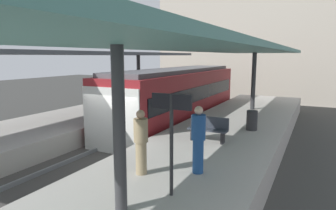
{
  "coord_description": "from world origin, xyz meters",
  "views": [
    {
      "loc": [
        7.05,
        -9.29,
        3.97
      ],
      "look_at": [
        0.25,
        4.11,
        1.5
      ],
      "focal_mm": 31.8,
      "sensor_mm": 36.0,
      "label": 1
    }
  ],
  "objects_px": {
    "passenger_near_bench": "(141,141)",
    "passenger_mid_platform": "(198,139)",
    "platform_bench": "(208,128)",
    "platform_sign": "(172,122)",
    "commuter_train": "(178,96)",
    "litter_bin": "(252,120)"
  },
  "relations": [
    {
      "from": "passenger_near_bench",
      "to": "commuter_train",
      "type": "bearing_deg",
      "value": 109.47
    },
    {
      "from": "commuter_train",
      "to": "platform_sign",
      "type": "height_order",
      "value": "commuter_train"
    },
    {
      "from": "litter_bin",
      "to": "passenger_near_bench",
      "type": "relative_size",
      "value": 0.48
    },
    {
      "from": "platform_sign",
      "to": "litter_bin",
      "type": "distance_m",
      "value": 6.78
    },
    {
      "from": "platform_bench",
      "to": "platform_sign",
      "type": "bearing_deg",
      "value": -81.07
    },
    {
      "from": "litter_bin",
      "to": "platform_sign",
      "type": "bearing_deg",
      "value": -93.17
    },
    {
      "from": "platform_bench",
      "to": "litter_bin",
      "type": "xyz_separation_m",
      "value": [
        1.05,
        2.33,
        -0.06
      ]
    },
    {
      "from": "passenger_near_bench",
      "to": "passenger_mid_platform",
      "type": "bearing_deg",
      "value": 29.59
    },
    {
      "from": "platform_bench",
      "to": "litter_bin",
      "type": "height_order",
      "value": "platform_bench"
    },
    {
      "from": "platform_bench",
      "to": "passenger_near_bench",
      "type": "relative_size",
      "value": 0.84
    },
    {
      "from": "platform_sign",
      "to": "passenger_mid_platform",
      "type": "height_order",
      "value": "platform_sign"
    },
    {
      "from": "commuter_train",
      "to": "passenger_mid_platform",
      "type": "relative_size",
      "value": 7.05
    },
    {
      "from": "platform_sign",
      "to": "litter_bin",
      "type": "xyz_separation_m",
      "value": [
        0.37,
        6.65,
        -1.22
      ]
    },
    {
      "from": "commuter_train",
      "to": "passenger_near_bench",
      "type": "distance_m",
      "value": 9.52
    },
    {
      "from": "commuter_train",
      "to": "platform_bench",
      "type": "relative_size",
      "value": 8.79
    },
    {
      "from": "litter_bin",
      "to": "passenger_near_bench",
      "type": "bearing_deg",
      "value": -104.89
    },
    {
      "from": "platform_sign",
      "to": "passenger_mid_platform",
      "type": "xyz_separation_m",
      "value": [
        0.05,
        1.43,
        -0.71
      ]
    },
    {
      "from": "platform_sign",
      "to": "passenger_near_bench",
      "type": "relative_size",
      "value": 1.33
    },
    {
      "from": "litter_bin",
      "to": "platform_bench",
      "type": "bearing_deg",
      "value": -114.22
    },
    {
      "from": "passenger_mid_platform",
      "to": "platform_sign",
      "type": "bearing_deg",
      "value": -92.14
    },
    {
      "from": "commuter_train",
      "to": "litter_bin",
      "type": "relative_size",
      "value": 15.37
    },
    {
      "from": "commuter_train",
      "to": "platform_bench",
      "type": "height_order",
      "value": "commuter_train"
    }
  ]
}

